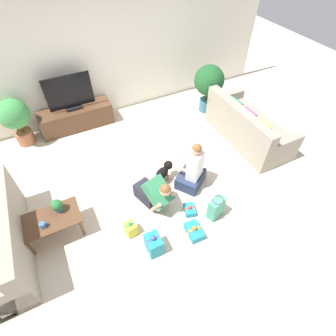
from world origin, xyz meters
TOP-DOWN VIEW (x-y plane):
  - ground_plane at (0.00, 0.00)m, footprint 16.00×16.00m
  - wall_back at (0.00, 2.63)m, footprint 8.40×0.06m
  - sofa_right at (2.40, 0.27)m, footprint 0.89×1.93m
  - coffee_table at (-1.63, -0.23)m, footprint 0.86×0.51m
  - tv_console at (-0.67, 2.32)m, footprint 1.54×0.47m
  - tv at (-0.67, 2.32)m, footprint 0.95×0.20m
  - potted_plant_corner_right at (2.26, 1.58)m, footprint 0.68×0.68m
  - potted_plant_back_left at (-1.79, 2.27)m, footprint 0.60×0.60m
  - person_kneeling at (-0.04, -0.41)m, footprint 0.52×0.79m
  - person_sitting at (0.75, -0.30)m, footprint 0.66×0.63m
  - dog at (0.34, -0.00)m, footprint 0.47×0.31m
  - gift_box_a at (-0.40, -1.17)m, footprint 0.21×0.27m
  - gift_box_b at (0.27, -1.20)m, footprint 0.23×0.34m
  - gift_box_c at (-0.60, -0.75)m, footprint 0.19×0.20m
  - gift_box_d at (0.42, -0.82)m, footprint 0.24×0.28m
  - gift_bag_a at (0.75, -1.06)m, footprint 0.31×0.23m
  - mug at (-1.73, -0.33)m, footprint 0.12×0.08m
  - tabletop_plant at (-1.48, -0.14)m, footprint 0.17×0.17m

SIDE VIEW (x-z plane):
  - ground_plane at x=0.00m, z-range 0.00..0.00m
  - gift_box_d at x=0.42m, z-range -0.02..0.13m
  - gift_box_b at x=0.27m, z-range -0.03..0.17m
  - gift_box_c at x=-0.60m, z-range -0.02..0.26m
  - gift_box_a at x=-0.40m, z-range -0.03..0.36m
  - gift_bag_a at x=0.75m, z-range -0.01..0.42m
  - tv_console at x=-0.67m, z-range 0.00..0.48m
  - dog at x=0.34m, z-range 0.06..0.44m
  - sofa_right at x=2.40m, z-range -0.12..0.74m
  - person_kneeling at x=-0.04m, z-range -0.05..0.69m
  - person_sitting at x=0.75m, z-range -0.14..0.83m
  - coffee_table at x=-1.63m, z-range 0.15..0.56m
  - mug at x=-1.73m, z-range 0.41..0.50m
  - tabletop_plant at x=-1.48m, z-range 0.42..0.65m
  - potted_plant_back_left at x=-1.79m, z-range 0.13..1.15m
  - potted_plant_corner_right at x=2.26m, z-range 0.16..1.27m
  - tv at x=-0.67m, z-range 0.44..1.19m
  - wall_back at x=0.00m, z-range 0.00..2.60m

